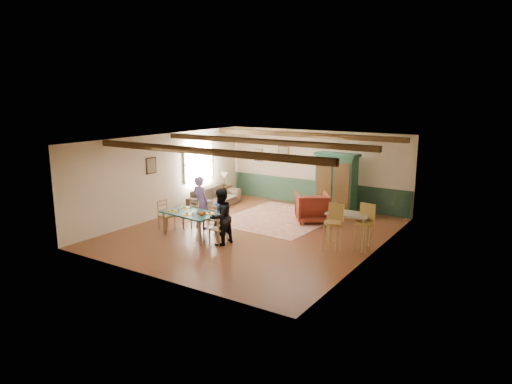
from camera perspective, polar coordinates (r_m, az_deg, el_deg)
The scene contains 35 objects.
floor at distance 13.35m, azimuth -0.21°, elevation -5.03°, with size 8.00×8.00×0.00m, color #532A17.
wall_back at distance 16.46m, azimuth 7.43°, elevation 2.98°, with size 7.00×0.02×2.70m, color beige.
wall_left at distance 15.18m, azimuth -11.35°, elevation 2.07°, with size 0.02×8.00×2.70m, color beige.
wall_right at distance 11.53m, azimuth 14.52°, elevation -1.25°, with size 0.02×8.00×2.70m, color beige.
ceiling at distance 12.82m, azimuth -0.22°, elevation 6.58°, with size 7.00×8.00×0.02m, color silver.
wainscot_back at distance 16.61m, azimuth 7.32°, elevation -0.10°, with size 6.95×0.03×0.90m, color #1C3424.
ceiling_beam_front at distance 10.98m, azimuth -6.82°, elevation 5.09°, with size 6.95×0.16×0.16m, color #32210D.
ceiling_beam_mid at distance 13.16m, azimuth 0.74°, elevation 6.33°, with size 6.95×0.16×0.16m, color #32210D.
ceiling_beam_back at distance 15.41m, azimuth 5.94°, elevation 7.12°, with size 6.95×0.16×0.16m, color #32210D.
window_left at distance 16.37m, azimuth -7.16°, elevation 3.64°, with size 0.06×1.60×1.30m, color white, non-canonical shape.
picture_left_wall at distance 14.68m, azimuth -12.96°, elevation 3.24°, with size 0.04×0.42×0.52m, color tan, non-canonical shape.
picture_back_a at distance 16.96m, azimuth 3.45°, elevation 4.86°, with size 0.45×0.04×0.55m, color tan, non-canonical shape.
picture_back_b at distance 17.54m, azimuth 0.31°, elevation 4.63°, with size 0.38×0.04×0.48m, color tan, non-canonical shape.
dining_table at distance 13.02m, azimuth -8.10°, elevation -4.03°, with size 1.65×0.92×0.69m, color #1A5451, non-canonical shape.
dining_chair_far_left at distance 13.69m, azimuth -7.14°, elevation -2.80°, with size 0.39×0.40×0.87m, color #A07F50, non-canonical shape.
dining_chair_far_right at distance 13.18m, azimuth -4.92°, elevation -3.33°, with size 0.39×0.40×0.87m, color #A07F50, non-canonical shape.
dining_chair_end_left at distance 13.76m, azimuth -11.12°, elevation -2.85°, with size 0.39×0.40×0.87m, color #A07F50, non-canonical shape.
dining_chair_end_right at distance 12.27m, azimuth -4.72°, elevation -4.51°, with size 0.39×0.40×0.87m, color #A07F50, non-canonical shape.
person_man at distance 13.65m, azimuth -6.96°, elevation -1.29°, with size 0.58×0.38×1.58m, color #7A5EA1.
person_woman at distance 12.12m, azimuth -4.43°, elevation -3.13°, with size 0.74×0.57×1.52m, color black.
person_child at distance 13.23m, azimuth -4.70°, elevation -3.16°, with size 0.45×0.29×0.92m, color #294AA5.
cat at distance 12.49m, azimuth -6.88°, elevation -2.65°, with size 0.33×0.13×0.17m, color #C55422, non-canonical shape.
place_setting_near_left at distance 13.13m, azimuth -10.39°, elevation -2.16°, with size 0.37×0.28×0.11m, color yellow, non-canonical shape.
place_setting_near_center at distance 12.70m, azimuth -8.62°, elevation -2.59°, with size 0.37×0.28×0.11m, color yellow, non-canonical shape.
place_setting_far_left at distance 13.42m, azimuth -8.91°, elevation -1.79°, with size 0.37×0.28×0.11m, color yellow, non-canonical shape.
place_setting_far_right at distance 12.71m, azimuth -5.84°, elevation -2.49°, with size 0.37×0.28×0.11m, color yellow, non-canonical shape.
area_rug at distance 14.81m, azimuth 2.91°, elevation -3.29°, with size 3.06×3.63×0.01m, color beige.
armoire at distance 15.38m, azimuth 10.00°, elevation 1.03°, with size 1.45×0.58×2.05m, color #163826.
armchair at distance 14.41m, azimuth 7.04°, elevation -1.93°, with size 0.99×1.01×0.92m, color #521610.
sofa at distance 16.33m, azimuth -5.16°, elevation -0.64°, with size 2.36×0.92×0.69m, color #44372A.
end_table at distance 17.34m, azimuth -3.97°, elevation -0.11°, with size 0.44×0.44×0.54m, color #32210D, non-canonical shape.
table_lamp at distance 17.24m, azimuth -4.00°, elevation 1.57°, with size 0.28×0.28×0.50m, color beige, non-canonical shape.
counter_table at distance 12.22m, azimuth 11.42°, elevation -4.68°, with size 1.09×0.64×0.91m, color tan, non-canonical shape.
bar_stool_left at distance 11.73m, azimuth 9.53°, elevation -4.51°, with size 0.43×0.48×1.23m, color #A2813F, non-canonical shape.
bar_stool_right at distance 11.91m, azimuth 13.28°, elevation -4.44°, with size 0.43×0.48×1.22m, color #A2813F, non-canonical shape.
Camera 1 is at (6.97, -10.68, 3.94)m, focal length 32.00 mm.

